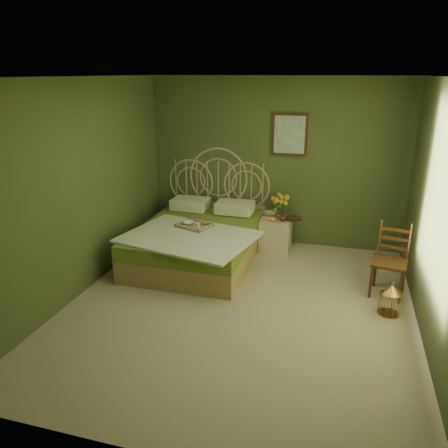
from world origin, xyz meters
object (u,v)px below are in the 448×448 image
(chair, at_px, (390,255))
(nightstand, at_px, (276,228))
(birdcage, at_px, (390,300))
(bed, at_px, (199,238))

(chair, bearing_deg, nightstand, 157.44)
(chair, height_order, birdcage, chair)
(chair, xyz_separation_m, birdcage, (-0.00, -0.57, -0.33))
(bed, bearing_deg, birdcage, -19.44)
(bed, xyz_separation_m, chair, (2.62, -0.36, 0.18))
(chair, relative_size, birdcage, 2.50)
(birdcage, bearing_deg, chair, 90.00)
(nightstand, xyz_separation_m, chair, (1.58, -1.04, 0.16))
(nightstand, distance_m, birdcage, 2.25)
(nightstand, bearing_deg, chair, -33.30)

